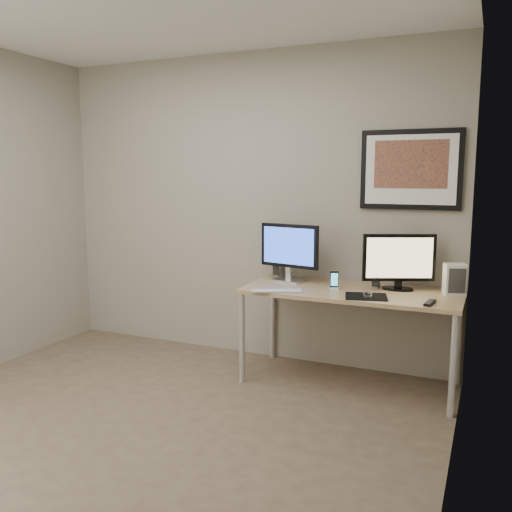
% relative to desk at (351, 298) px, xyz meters
% --- Properties ---
extents(floor, '(3.60, 3.60, 0.00)m').
position_rel_desk_xyz_m(floor, '(-1.00, -1.35, -0.66)').
color(floor, brown).
rests_on(floor, ground).
extents(room, '(3.60, 3.60, 3.60)m').
position_rel_desk_xyz_m(room, '(-1.00, -0.90, 0.98)').
color(room, white).
rests_on(room, ground).
extents(desk, '(1.60, 0.70, 0.73)m').
position_rel_desk_xyz_m(desk, '(0.00, 0.00, 0.00)').
color(desk, '#9A754A').
rests_on(desk, floor).
extents(framed_art, '(0.75, 0.04, 0.60)m').
position_rel_desk_xyz_m(framed_art, '(0.35, 0.33, 0.96)').
color(framed_art, black).
rests_on(framed_art, room).
extents(monitor_large, '(0.51, 0.20, 0.46)m').
position_rel_desk_xyz_m(monitor_large, '(-0.53, 0.11, 0.32)').
color(monitor_large, '#ADADB2').
rests_on(monitor_large, desk).
extents(monitor_tv, '(0.51, 0.24, 0.42)m').
position_rel_desk_xyz_m(monitor_tv, '(0.32, 0.13, 0.29)').
color(monitor_tv, black).
rests_on(monitor_tv, desk).
extents(speaker_left, '(0.08, 0.08, 0.19)m').
position_rel_desk_xyz_m(speaker_left, '(-0.70, 0.28, 0.16)').
color(speaker_left, '#ADADB2').
rests_on(speaker_left, desk).
extents(speaker_right, '(0.07, 0.07, 0.16)m').
position_rel_desk_xyz_m(speaker_right, '(0.15, 0.15, 0.15)').
color(speaker_right, '#ADADB2').
rests_on(speaker_right, desk).
extents(phone_dock, '(0.08, 0.08, 0.14)m').
position_rel_desk_xyz_m(phone_dock, '(-0.12, -0.03, 0.13)').
color(phone_dock, black).
rests_on(phone_dock, desk).
extents(keyboard, '(0.39, 0.25, 0.01)m').
position_rel_desk_xyz_m(keyboard, '(-0.49, -0.29, 0.07)').
color(keyboard, '#B7B7BC').
rests_on(keyboard, desk).
extents(mousepad, '(0.34, 0.32, 0.00)m').
position_rel_desk_xyz_m(mousepad, '(0.15, -0.18, 0.07)').
color(mousepad, black).
rests_on(mousepad, desk).
extents(mouse, '(0.07, 0.10, 0.03)m').
position_rel_desk_xyz_m(mouse, '(0.16, -0.18, 0.09)').
color(mouse, black).
rests_on(mouse, mousepad).
extents(remote, '(0.07, 0.17, 0.02)m').
position_rel_desk_xyz_m(remote, '(0.59, -0.23, 0.08)').
color(remote, black).
rests_on(remote, desk).
extents(fan_unit, '(0.17, 0.15, 0.23)m').
position_rel_desk_xyz_m(fan_unit, '(0.72, 0.13, 0.18)').
color(fan_unit, white).
rests_on(fan_unit, desk).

